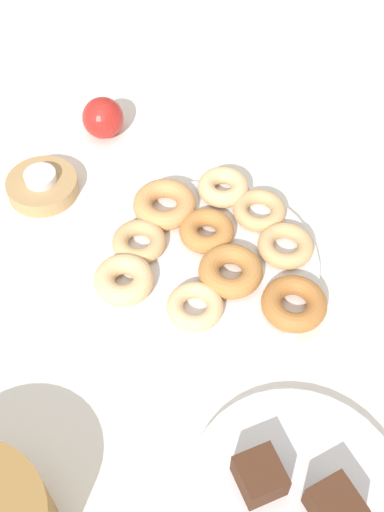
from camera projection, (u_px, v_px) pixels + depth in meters
name	position (u px, v px, depth m)	size (l,w,h in m)	color
ground_plane	(209.00, 266.00, 0.96)	(2.40, 2.40, 0.00)	white
donut_plate	(209.00, 263.00, 0.95)	(0.32, 0.32, 0.01)	silver
donut_0	(207.00, 231.00, 0.96)	(0.08, 0.08, 0.03)	#BC7A3D
donut_1	(165.00, 204.00, 0.99)	(0.10, 0.10, 0.03)	tan
donut_2	(124.00, 280.00, 0.91)	(0.08, 0.08, 0.03)	#EABC84
donut_3	(259.00, 210.00, 0.99)	(0.08, 0.08, 0.02)	tan
donut_4	(231.00, 271.00, 0.92)	(0.09, 0.09, 0.03)	#BC7A3D
donut_5	(286.00, 246.00, 0.95)	(0.08, 0.08, 0.02)	tan
donut_6	(195.00, 306.00, 0.89)	(0.08, 0.08, 0.02)	#EABC84
donut_7	(294.00, 304.00, 0.88)	(0.09, 0.09, 0.03)	#AD6B33
donut_8	(223.00, 187.00, 1.02)	(0.08, 0.08, 0.03)	#EABC84
donut_9	(139.00, 242.00, 0.95)	(0.08, 0.08, 0.02)	tan
cake_plate	(296.00, 493.00, 0.75)	(0.26, 0.26, 0.02)	silver
brownie_near	(335.00, 506.00, 0.71)	(0.05, 0.05, 0.04)	#472819
brownie_far	(260.00, 476.00, 0.73)	(0.05, 0.05, 0.04)	#472819
candle_holder	(43.00, 186.00, 1.04)	(0.11, 0.11, 0.03)	tan
tealight	(40.00, 177.00, 1.02)	(0.05, 0.05, 0.01)	silver
apple	(105.00, 117.00, 1.11)	(0.07, 0.07, 0.07)	red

